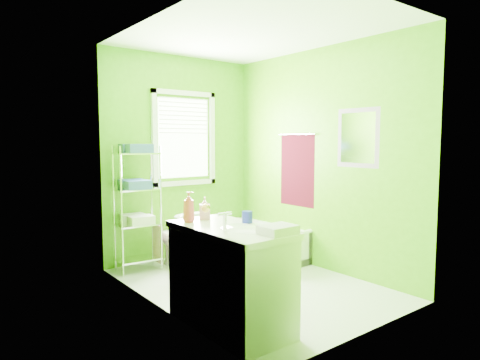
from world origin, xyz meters
TOP-DOWN VIEW (x-y plane):
  - ground at (0.00, 0.00)m, footprint 2.90×2.90m
  - room_envelope at (0.00, 0.00)m, footprint 2.14×2.94m
  - window at (0.05, 1.42)m, footprint 0.92×0.05m
  - door at (-1.04, -1.00)m, footprint 0.09×0.80m
  - right_wall_decor at (1.04, -0.02)m, footprint 0.04×1.48m
  - bathtub at (0.73, 0.73)m, footprint 0.64×1.36m
  - toilet at (-0.27, 1.01)m, footprint 0.41×0.69m
  - vanity at (-0.78, -0.70)m, footprint 0.57×1.10m
  - wire_shelf_unit at (-0.72, 1.20)m, footprint 0.52×0.42m

SIDE VIEW (x-z plane):
  - ground at x=0.00m, z-range 0.00..0.00m
  - bathtub at x=0.73m, z-range -0.08..0.36m
  - toilet at x=-0.27m, z-range 0.00..0.69m
  - vanity at x=-0.78m, z-range -0.10..0.99m
  - wire_shelf_unit at x=-0.72m, z-range 0.16..1.64m
  - door at x=-1.04m, z-range 0.00..2.00m
  - right_wall_decor at x=1.04m, z-range 0.74..1.91m
  - room_envelope at x=0.00m, z-range 0.24..2.86m
  - window at x=0.05m, z-range 1.00..2.22m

